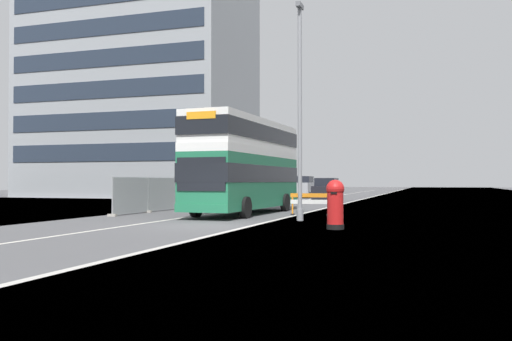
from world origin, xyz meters
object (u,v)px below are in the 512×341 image
object	(u,v)px
roadworks_barrier	(310,201)
car_oncoming_near	(327,190)
red_pillar_postbox	(335,202)
car_receding_mid	(304,188)
lamppost_foreground	(300,117)
double_decker_bus	(246,164)

from	to	relation	value
roadworks_barrier	car_oncoming_near	bearing A→B (deg)	98.72
red_pillar_postbox	roadworks_barrier	xyz separation A→B (m)	(-2.56, 7.36, -0.26)
red_pillar_postbox	car_receding_mid	xyz separation A→B (m)	(-9.52, 35.28, 0.08)
lamppost_foreground	car_oncoming_near	bearing A→B (deg)	98.28
red_pillar_postbox	car_oncoming_near	size ratio (longest dim) A/B	0.44
lamppost_foreground	red_pillar_postbox	distance (m)	5.51
lamppost_foreground	car_oncoming_near	size ratio (longest dim) A/B	2.36
double_decker_bus	red_pillar_postbox	world-z (taller)	double_decker_bus
double_decker_bus	roadworks_barrier	size ratio (longest dim) A/B	5.61
lamppost_foreground	car_oncoming_near	world-z (taller)	lamppost_foreground
double_decker_bus	car_oncoming_near	distance (m)	19.57
car_receding_mid	double_decker_bus	bearing A→B (deg)	-82.83
car_oncoming_near	red_pillar_postbox	bearing A→B (deg)	-78.36
lamppost_foreground	red_pillar_postbox	world-z (taller)	lamppost_foreground
double_decker_bus	car_receding_mid	bearing A→B (deg)	97.17
red_pillar_postbox	car_oncoming_near	distance (m)	27.74
car_receding_mid	car_oncoming_near	bearing A→B (deg)	-64.16
lamppost_foreground	car_oncoming_near	distance (m)	24.01
roadworks_barrier	lamppost_foreground	bearing A→B (deg)	-84.14
roadworks_barrier	car_oncoming_near	xyz separation A→B (m)	(-3.04, 19.81, 0.22)
double_decker_bus	car_receding_mid	distance (m)	27.86
red_pillar_postbox	car_receding_mid	size ratio (longest dim) A/B	0.45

